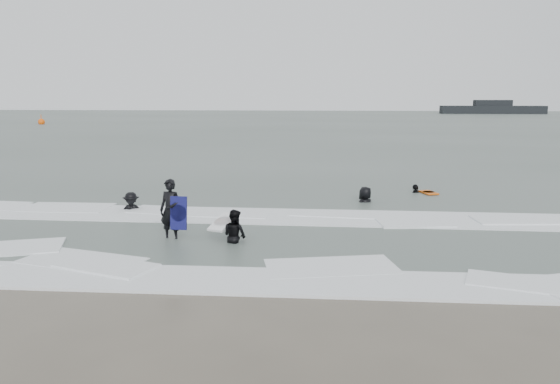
# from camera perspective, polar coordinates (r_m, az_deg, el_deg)

# --- Properties ---
(ground) EXTENTS (320.00, 320.00, 0.00)m
(ground) POSITION_cam_1_polar(r_m,az_deg,el_deg) (12.99, -2.18, -8.56)
(ground) COLOR brown
(ground) RESTS_ON ground
(sea) EXTENTS (320.00, 320.00, 0.00)m
(sea) POSITION_cam_1_polar(r_m,az_deg,el_deg) (92.31, 4.59, 7.30)
(sea) COLOR #47544C
(sea) RESTS_ON ground
(surfer_centre) EXTENTS (0.75, 0.58, 1.82)m
(surfer_centre) POSITION_cam_1_polar(r_m,az_deg,el_deg) (16.23, -11.27, -4.99)
(surfer_centre) COLOR black
(surfer_centre) RESTS_ON ground
(surfer_wading) EXTENTS (0.95, 0.91, 1.54)m
(surfer_wading) POSITION_cam_1_polar(r_m,az_deg,el_deg) (15.66, -4.74, -5.37)
(surfer_wading) COLOR black
(surfer_wading) RESTS_ON ground
(surfer_breaker) EXTENTS (1.14, 0.85, 1.57)m
(surfer_breaker) POSITION_cam_1_polar(r_m,az_deg,el_deg) (20.59, -15.25, -2.00)
(surfer_breaker) COLOR black
(surfer_breaker) RESTS_ON ground
(surfer_right_near) EXTENTS (0.98, 0.81, 1.56)m
(surfer_right_near) POSITION_cam_1_polar(r_m,az_deg,el_deg) (24.29, 13.98, -0.17)
(surfer_right_near) COLOR black
(surfer_right_near) RESTS_ON ground
(surfer_right_far) EXTENTS (1.00, 1.05, 1.80)m
(surfer_right_far) POSITION_cam_1_polar(r_m,az_deg,el_deg) (21.74, 8.89, -1.15)
(surfer_right_far) COLOR black
(surfer_right_far) RESTS_ON ground
(surf_foam) EXTENTS (30.03, 9.06, 0.09)m
(surf_foam) POSITION_cam_1_polar(r_m,az_deg,el_deg) (16.51, -0.44, -4.40)
(surf_foam) COLOR white
(surf_foam) RESTS_ON ground
(bodyboards) EXTENTS (9.07, 9.31, 1.25)m
(bodyboards) POSITION_cam_1_polar(r_m,az_deg,el_deg) (18.24, 2.02, -1.55)
(bodyboards) COLOR #10114C
(bodyboards) RESTS_ON ground
(buoy) EXTENTS (1.00, 1.00, 1.65)m
(buoy) POSITION_cam_1_polar(r_m,az_deg,el_deg) (91.85, -23.66, 6.73)
(buoy) COLOR #EF530A
(buoy) RESTS_ON ground
(vessel_horizon) EXTENTS (25.39, 4.53, 3.45)m
(vessel_horizon) POSITION_cam_1_polar(r_m,az_deg,el_deg) (149.57, 21.30, 8.10)
(vessel_horizon) COLOR black
(vessel_horizon) RESTS_ON ground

